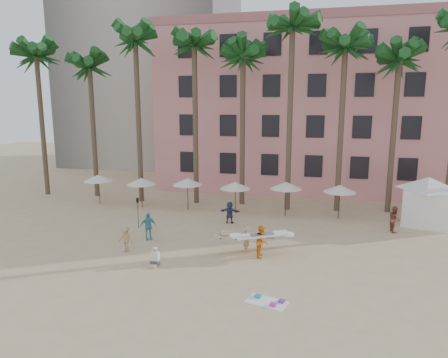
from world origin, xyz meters
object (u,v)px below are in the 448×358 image
cabana (427,197)px  carrier_yellow (247,238)px  pink_hotel (335,110)px  carrier_white (262,240)px

cabana → carrier_yellow: bearing=-144.3°
pink_hotel → carrier_white: bearing=-101.9°
pink_hotel → cabana: pink_hotel is taller
carrier_white → cabana: bearing=39.1°
carrier_yellow → carrier_white: bearing=-20.8°
pink_hotel → carrier_yellow: size_ratio=11.09×
carrier_white → pink_hotel: bearing=78.1°
pink_hotel → carrier_yellow: 23.71m
pink_hotel → cabana: (6.06, -13.53, -5.93)m
cabana → pink_hotel: bearing=114.1°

